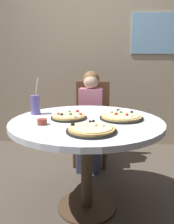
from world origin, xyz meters
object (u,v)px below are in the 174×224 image
object	(u,v)px
dining_table	(87,133)
soda_cup	(35,105)
pizza_pepperoni	(121,117)
pizza_cheese	(91,129)
chair_wooden	(92,118)
pizza_veggie	(69,116)
diner_child	(90,125)
sauce_bowl	(42,122)

from	to	relation	value
dining_table	soda_cup	xyz separation A→B (m)	(-0.44, 0.17, 0.18)
pizza_pepperoni	soda_cup	bearing A→B (deg)	170.18
pizza_cheese	pizza_pepperoni	distance (m)	0.41
chair_wooden	pizza_veggie	size ratio (longest dim) A/B	3.38
pizza_pepperoni	pizza_cheese	bearing A→B (deg)	-122.25
diner_child	soda_cup	size ratio (longest dim) A/B	3.52
chair_wooden	diner_child	size ratio (longest dim) A/B	0.88
dining_table	pizza_pepperoni	size ratio (longest dim) A/B	3.43
diner_child	pizza_cheese	xyz separation A→B (m)	(0.05, -1.09, 0.28)
chair_wooden	pizza_veggie	world-z (taller)	chair_wooden
soda_cup	diner_child	bearing A→B (deg)	54.97
dining_table	pizza_cheese	xyz separation A→B (m)	(0.05, -0.30, 0.12)
sauce_bowl	pizza_cheese	bearing A→B (deg)	-22.75
diner_child	soda_cup	world-z (taller)	diner_child
pizza_veggie	pizza_pepperoni	bearing A→B (deg)	1.79
chair_wooden	pizza_pepperoni	size ratio (longest dim) A/B	2.81
pizza_cheese	soda_cup	bearing A→B (deg)	135.93
dining_table	chair_wooden	world-z (taller)	chair_wooden
dining_table	chair_wooden	xyz separation A→B (m)	(0.01, 0.97, -0.12)
pizza_pepperoni	soda_cup	xyz separation A→B (m)	(-0.71, 0.12, 0.06)
soda_cup	dining_table	bearing A→B (deg)	-21.05
diner_child	soda_cup	xyz separation A→B (m)	(-0.43, -0.62, 0.35)
pizza_veggie	soda_cup	bearing A→B (deg)	155.77
chair_wooden	pizza_cheese	xyz separation A→B (m)	(0.04, -1.27, 0.24)
pizza_cheese	dining_table	bearing A→B (deg)	98.91
dining_table	pizza_cheese	world-z (taller)	pizza_cheese
dining_table	pizza_veggie	bearing A→B (deg)	166.24
pizza_pepperoni	sauce_bowl	world-z (taller)	pizza_pepperoni
diner_child	pizza_pepperoni	xyz separation A→B (m)	(0.27, -0.74, 0.28)
chair_wooden	diner_child	xyz separation A→B (m)	(-0.01, -0.18, -0.05)
pizza_veggie	soda_cup	distance (m)	0.34
pizza_cheese	soda_cup	distance (m)	0.68
pizza_veggie	dining_table	bearing A→B (deg)	-13.76
dining_table	diner_child	world-z (taller)	diner_child
dining_table	sauce_bowl	world-z (taller)	sauce_bowl
dining_table	diner_child	size ratio (longest dim) A/B	1.07
dining_table	pizza_cheese	size ratio (longest dim) A/B	3.56
chair_wooden	soda_cup	bearing A→B (deg)	-119.16
sauce_bowl	chair_wooden	bearing A→B (deg)	74.48
dining_table	diner_child	xyz separation A→B (m)	(-0.01, 0.79, -0.16)
pizza_veggie	pizza_cheese	distance (m)	0.39
dining_table	pizza_pepperoni	xyz separation A→B (m)	(0.27, 0.05, 0.12)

